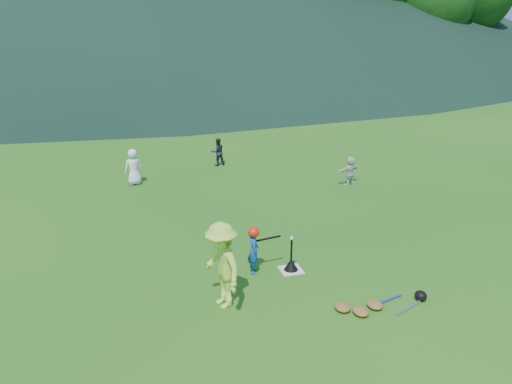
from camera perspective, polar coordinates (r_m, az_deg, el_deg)
The scene contains 12 objects.
ground at distance 10.58m, azimuth 4.01°, elevation -8.93°, with size 120.00×120.00×0.00m, color #195713.
home_plate at distance 10.58m, azimuth 4.01°, elevation -8.88°, with size 0.45×0.45×0.02m, color silver.
baseball at distance 10.25m, azimuth 4.11°, elevation -5.29°, with size 0.08×0.08×0.08m, color white.
batter_child at distance 10.27m, azimuth -0.29°, elevation -6.72°, with size 0.36×0.24×0.99m, color #154D97.
adult_coach at distance 9.03m, azimuth -3.91°, elevation -8.36°, with size 1.05×0.60×1.63m, color #AFDF41.
fielder_a at distance 16.09m, azimuth -13.83°, elevation 2.80°, with size 0.56×0.36×1.15m, color white.
fielder_b at distance 17.77m, azimuth -4.39°, elevation 4.59°, with size 0.48×0.37×0.98m, color black.
fielder_d at distance 15.93m, azimuth 10.68°, elevation 2.42°, with size 0.85×0.27×0.91m, color silver.
batting_tee at distance 10.52m, azimuth 4.03°, elevation -8.31°, with size 0.30×0.30×0.68m.
batter_gear at distance 10.11m, azimuth -0.17°, elevation -4.67°, with size 0.73×0.26×0.35m.
equipment_pile at distance 9.54m, azimuth 13.48°, elevation -12.43°, with size 1.80×0.65×0.19m.
outfield_fence at distance 37.08m, azimuth -11.88°, elevation 12.29°, with size 70.07×0.08×1.33m.
Camera 1 is at (-3.42, -8.67, 5.01)m, focal length 35.00 mm.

